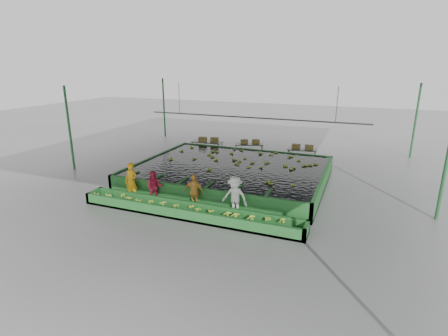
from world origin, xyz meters
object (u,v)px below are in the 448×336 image
at_px(sorting_trough, 188,211).
at_px(box_stack_mid, 250,144).
at_px(packing_table_left, 207,148).
at_px(packing_table_mid, 249,150).
at_px(box_stack_right, 302,149).
at_px(flotation_tank, 231,173).
at_px(worker_a, 131,181).
at_px(worker_d, 235,197).
at_px(worker_c, 194,192).
at_px(worker_b, 154,187).
at_px(box_stack_left, 209,142).
at_px(packing_table_right, 302,155).

height_order(sorting_trough, box_stack_mid, box_stack_mid).
distance_m(packing_table_left, packing_table_mid, 2.94).
bearing_deg(box_stack_right, flotation_tank, -119.21).
bearing_deg(worker_a, sorting_trough, -13.16).
xyz_separation_m(worker_d, packing_table_left, (-5.35, 8.94, -0.39)).
bearing_deg(worker_a, worker_c, 0.15).
bearing_deg(packing_table_left, worker_a, -89.01).
relative_size(worker_b, box_stack_mid, 1.19).
bearing_deg(worker_c, sorting_trough, -85.22).
relative_size(flotation_tank, worker_a, 5.65).
bearing_deg(flotation_tank, packing_table_mid, 97.27).
xyz_separation_m(sorting_trough, worker_a, (-3.38, 0.80, 0.64)).
distance_m(box_stack_mid, box_stack_right, 3.62).
xyz_separation_m(box_stack_left, box_stack_right, (6.39, 0.70, -0.12)).
bearing_deg(box_stack_mid, packing_table_mid, -115.09).
distance_m(flotation_tank, worker_b, 4.81).
bearing_deg(box_stack_right, packing_table_mid, 179.73).
relative_size(packing_table_left, box_stack_mid, 1.66).
bearing_deg(worker_d, packing_table_mid, 108.49).
height_order(worker_c, box_stack_right, worker_c).
xyz_separation_m(sorting_trough, box_stack_right, (2.97, 10.42, 0.60)).
xyz_separation_m(worker_b, box_stack_mid, (1.48, 9.72, 0.14)).
bearing_deg(box_stack_right, sorting_trough, -105.93).
bearing_deg(worker_b, worker_a, 155.35).
bearing_deg(packing_table_left, box_stack_left, -8.99).
relative_size(worker_a, box_stack_mid, 1.37).
height_order(box_stack_mid, box_stack_right, box_stack_mid).
bearing_deg(worker_d, packing_table_right, 87.23).
distance_m(flotation_tank, worker_d, 4.68).
height_order(worker_a, box_stack_right, worker_a).
bearing_deg(packing_table_mid, worker_a, -105.66).
bearing_deg(worker_d, box_stack_right, 87.11).
bearing_deg(flotation_tank, box_stack_right, 60.79).
xyz_separation_m(worker_d, box_stack_mid, (-2.45, 9.72, 0.03)).
height_order(flotation_tank, packing_table_right, flotation_tank).
height_order(worker_b, packing_table_left, worker_b).
distance_m(worker_a, worker_b, 1.27).
distance_m(flotation_tank, worker_c, 4.32).
distance_m(sorting_trough, packing_table_right, 10.83).
bearing_deg(box_stack_mid, worker_d, -75.84).
bearing_deg(packing_table_right, worker_d, -96.77).
bearing_deg(flotation_tank, worker_c, -91.39).
relative_size(worker_d, box_stack_left, 1.26).
relative_size(flotation_tank, sorting_trough, 1.00).
height_order(worker_a, worker_d, worker_a).
bearing_deg(packing_table_left, sorting_trough, -70.04).
bearing_deg(packing_table_right, packing_table_left, -174.01).
bearing_deg(worker_a, packing_table_left, 91.15).
height_order(packing_table_left, box_stack_left, box_stack_left).
xyz_separation_m(worker_a, worker_b, (1.26, 0.00, -0.12)).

